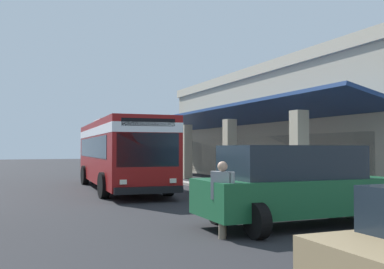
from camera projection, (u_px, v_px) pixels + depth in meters
ground at (274, 181)px, 25.27m from camera, size 120.00×120.00×0.00m
curb_strip at (178, 182)px, 23.89m from camera, size 27.11×0.50×0.12m
plaza_building at (316, 125)px, 27.87m from camera, size 22.89×13.45×6.78m
transit_bus at (120, 149)px, 20.28m from camera, size 11.35×3.32×3.34m
parked_suv_green at (294, 184)px, 10.51m from camera, size 2.83×4.87×1.97m
pedestrian at (223, 195)px, 9.20m from camera, size 0.63×0.42×1.62m
potted_palm at (162, 167)px, 29.51m from camera, size 1.70×1.88×2.67m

